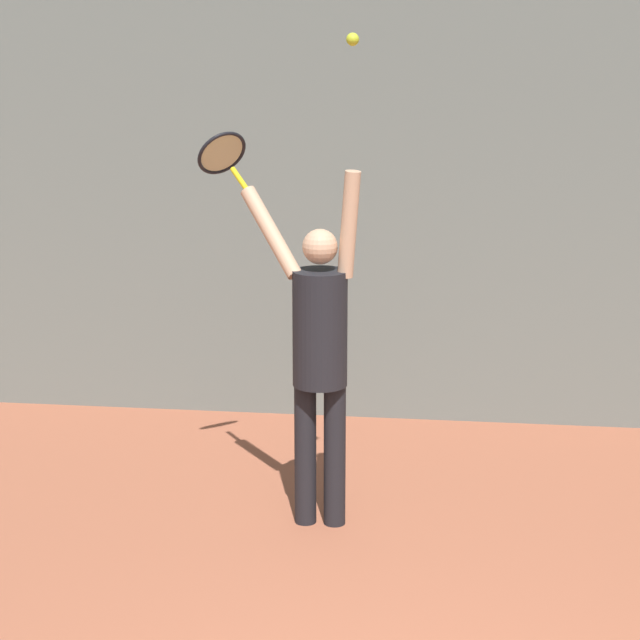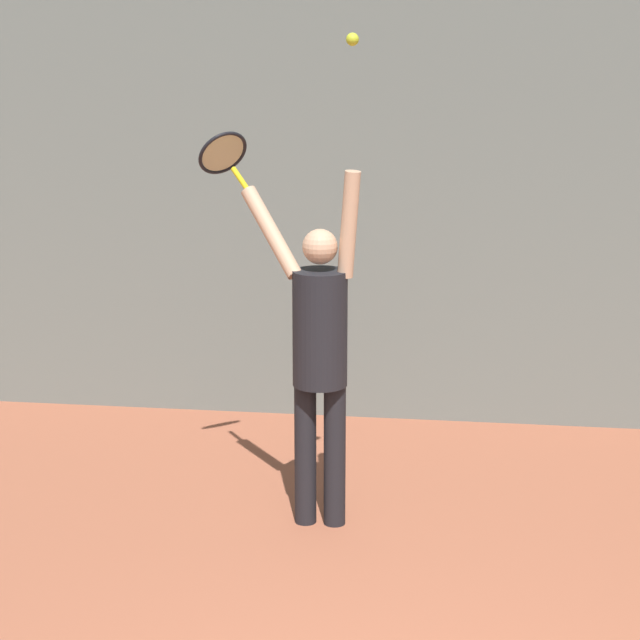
{
  "view_description": "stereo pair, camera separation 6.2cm",
  "coord_description": "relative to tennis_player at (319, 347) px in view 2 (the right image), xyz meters",
  "views": [
    {
      "loc": [
        0.12,
        -3.57,
        2.87
      ],
      "look_at": [
        -0.68,
        2.82,
        1.25
      ],
      "focal_mm": 65.0,
      "sensor_mm": 36.0,
      "label": 1
    },
    {
      "loc": [
        0.18,
        -3.56,
        2.87
      ],
      "look_at": [
        -0.68,
        2.82,
        1.25
      ],
      "focal_mm": 65.0,
      "sensor_mm": 36.0,
      "label": 2
    }
  ],
  "objects": [
    {
      "name": "tennis_player",
      "position": [
        0.0,
        0.0,
        0.0
      ],
      "size": [
        0.77,
        0.47,
        2.12
      ],
      "color": "black",
      "rests_on": "ground_plane"
    },
    {
      "name": "back_wall",
      "position": [
        0.69,
        2.02,
        1.41
      ],
      "size": [
        18.0,
        0.1,
        5.0
      ],
      "color": "slate",
      "rests_on": "ground_plane"
    },
    {
      "name": "tennis_ball",
      "position": [
        0.19,
        -0.09,
        1.73
      ],
      "size": [
        0.07,
        0.07,
        0.07
      ],
      "color": "#CCDB2D"
    },
    {
      "name": "tennis_racket",
      "position": [
        -0.64,
        0.46,
        1.05
      ],
      "size": [
        0.4,
        0.41,
        0.35
      ],
      "color": "yellow"
    }
  ]
}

